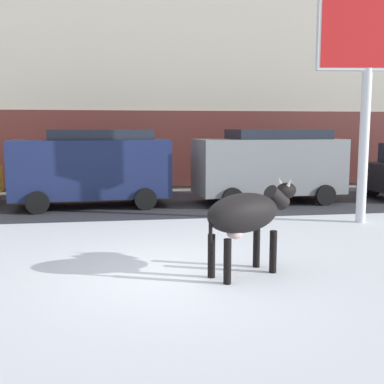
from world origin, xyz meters
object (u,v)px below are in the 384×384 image
at_px(cow_black, 247,214).
at_px(car_navy_van, 92,166).
at_px(car_grey_van, 269,164).
at_px(pedestrian_by_cars, 377,165).
at_px(billboard, 369,46).
at_px(pedestrian_far_left, 109,168).

distance_m(cow_black, car_navy_van, 7.75).
bearing_deg(car_grey_van, pedestrian_by_cars, 31.02).
relative_size(billboard, car_navy_van, 1.17).
bearing_deg(car_navy_van, billboard, -27.20).
bearing_deg(car_grey_van, pedestrian_far_left, 145.89).
distance_m(billboard, pedestrian_far_left, 9.99).
distance_m(billboard, car_grey_van, 4.81).
distance_m(car_grey_van, pedestrian_far_left, 6.13).
relative_size(cow_black, car_grey_van, 0.40).
xyz_separation_m(pedestrian_by_cars, pedestrian_far_left, (-10.77, 0.00, 0.00)).
bearing_deg(cow_black, car_navy_van, 111.24).
bearing_deg(billboard, cow_black, -137.07).
distance_m(car_navy_van, car_grey_van, 5.50).
bearing_deg(cow_black, pedestrian_far_left, 102.60).
height_order(car_grey_van, pedestrian_far_left, car_grey_van).
bearing_deg(car_grey_van, cow_black, -110.57).
relative_size(car_grey_van, pedestrian_far_left, 2.74).
distance_m(car_navy_van, pedestrian_by_cars, 11.71).
height_order(car_grey_van, pedestrian_by_cars, car_grey_van).
bearing_deg(cow_black, pedestrian_by_cars, 51.63).
xyz_separation_m(cow_black, pedestrian_far_left, (-2.37, 10.61, -0.11)).
bearing_deg(pedestrian_by_cars, billboard, -122.56).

